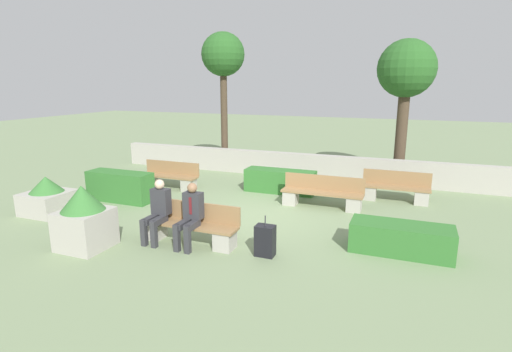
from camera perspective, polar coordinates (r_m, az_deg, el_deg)
The scene contains 16 objects.
ground_plane at distance 10.00m, azimuth 0.00°, elevation -5.73°, with size 60.00×60.00×0.00m, color gray.
perimeter_wall at distance 13.99m, azimuth 6.70°, elevation 1.47°, with size 14.36×0.30×0.84m.
bench_front at distance 8.41m, azimuth -9.43°, elevation -7.28°, with size 2.10×0.49×0.83m.
bench_left_side at distance 10.75m, azimuth 9.42°, elevation -2.72°, with size 2.16×0.48×0.83m.
bench_right_side at distance 12.78m, azimuth -12.28°, elevation -0.34°, with size 1.91×0.48×0.83m.
bench_back at distance 11.80m, azimuth 19.30°, elevation -1.94°, with size 1.83×0.49×0.83m.
person_seated_man at distance 8.11m, azimuth -9.36°, elevation -5.20°, with size 0.38×0.64×1.30m.
person_seated_woman at distance 8.52m, azimuth -13.86°, elevation -4.51°, with size 0.38×0.64×1.30m.
hedge_block_near_left at distance 11.79m, azimuth -18.84°, elevation -1.41°, with size 1.90×0.61×0.83m.
hedge_block_near_right at distance 12.07m, azimuth 3.46°, elevation -0.74°, with size 2.12×0.65×0.68m.
hedge_block_mid_left at distance 8.32m, azimuth 20.00°, elevation -8.41°, with size 1.91×0.72×0.58m.
planter_corner_left at distance 8.66m, azimuth -23.35°, elevation -5.53°, with size 0.91×0.91×1.29m.
planter_corner_right at distance 11.38m, azimuth -27.63°, elevation -2.68°, with size 1.05×1.05×0.96m.
suitcase at distance 7.71m, azimuth 1.31°, elevation -9.22°, with size 0.37×0.26×0.81m.
tree_leftmost at distance 15.30m, azimuth -4.72°, elevation 16.45°, with size 1.59×1.59×5.06m.
tree_center_left at distance 14.13m, azimuth 20.68°, elevation 13.66°, with size 1.86×1.86×4.62m.
Camera 1 is at (3.46, -8.80, 3.24)m, focal length 28.00 mm.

